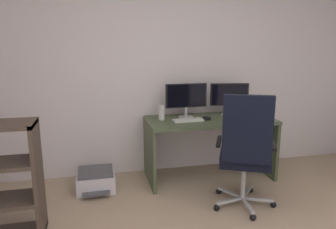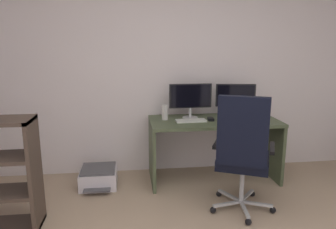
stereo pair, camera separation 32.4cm
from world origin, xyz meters
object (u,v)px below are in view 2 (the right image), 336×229
(monitor_main, at_px, (190,98))
(desktop_speaker, at_px, (165,112))
(printer, at_px, (99,177))
(desk, at_px, (213,135))
(monitor_secondary, at_px, (235,97))
(computer_mouse, at_px, (211,119))
(office_chair, at_px, (243,152))
(keyboard, at_px, (191,121))

(monitor_main, height_order, desktop_speaker, monitor_main)
(desktop_speaker, xyz_separation_m, printer, (-0.77, -0.10, -0.71))
(desk, relative_size, monitor_secondary, 3.18)
(computer_mouse, height_order, desktop_speaker, desktop_speaker)
(desk, xyz_separation_m, desktop_speaker, (-0.56, 0.07, 0.27))
(office_chair, xyz_separation_m, printer, (-1.38, 0.79, -0.51))
(desk, xyz_separation_m, computer_mouse, (-0.05, -0.04, 0.21))
(keyboard, bearing_deg, monitor_main, 79.37)
(monitor_main, distance_m, keyboard, 0.29)
(desk, xyz_separation_m, monitor_main, (-0.26, 0.12, 0.43))
(monitor_secondary, relative_size, keyboard, 1.36)
(keyboard, xyz_separation_m, desktop_speaker, (-0.28, 0.13, 0.07))
(printer, bearing_deg, desktop_speaker, 7.65)
(monitor_secondary, bearing_deg, desk, -157.48)
(keyboard, relative_size, office_chair, 0.30)
(monitor_secondary, height_order, printer, monitor_secondary)
(desk, relative_size, monitor_main, 2.96)
(monitor_secondary, relative_size, printer, 0.95)
(printer, bearing_deg, monitor_secondary, 5.33)
(computer_mouse, distance_m, printer, 1.43)
(monitor_main, height_order, keyboard, monitor_main)
(computer_mouse, height_order, printer, computer_mouse)
(office_chair, bearing_deg, printer, 150.07)
(desk, height_order, office_chair, office_chair)
(monitor_main, relative_size, monitor_secondary, 1.07)
(printer, bearing_deg, keyboard, -1.24)
(desk, bearing_deg, computer_mouse, -143.60)
(office_chair, bearing_deg, computer_mouse, 96.88)
(monitor_main, bearing_deg, keyboard, -98.38)
(keyboard, distance_m, computer_mouse, 0.23)
(desktop_speaker, bearing_deg, keyboard, -24.21)
(desk, height_order, computer_mouse, computer_mouse)
(keyboard, height_order, office_chair, office_chair)
(monitor_main, height_order, printer, monitor_main)
(office_chair, distance_m, printer, 1.67)
(desktop_speaker, bearing_deg, computer_mouse, -11.75)
(desk, relative_size, printer, 3.01)
(monitor_main, bearing_deg, desktop_speaker, -171.17)
(desktop_speaker, distance_m, printer, 1.05)
(computer_mouse, bearing_deg, office_chair, -80.33)
(desktop_speaker, bearing_deg, monitor_secondary, 3.21)
(monitor_secondary, bearing_deg, computer_mouse, -155.25)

